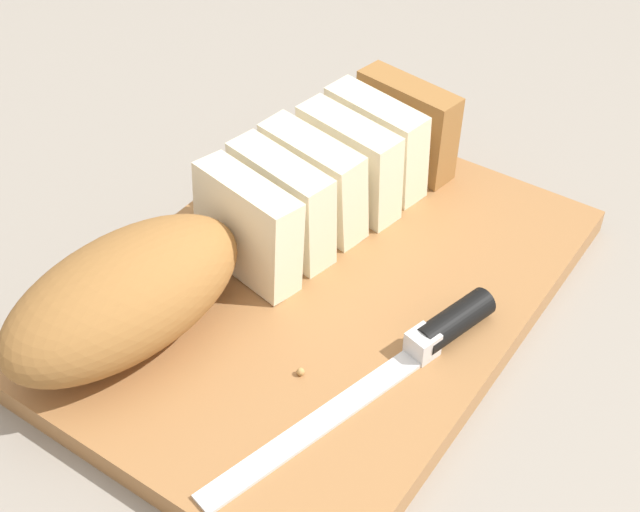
{
  "coord_description": "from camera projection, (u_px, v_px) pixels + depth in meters",
  "views": [
    {
      "loc": [
        -0.41,
        -0.31,
        0.51
      ],
      "look_at": [
        0.0,
        0.0,
        0.05
      ],
      "focal_mm": 49.5,
      "sensor_mm": 36.0,
      "label": 1
    }
  ],
  "objects": [
    {
      "name": "ground_plane",
      "position": [
        320.0,
        303.0,
        0.72
      ],
      "size": [
        3.0,
        3.0,
        0.0
      ],
      "primitive_type": "plane",
      "color": "gray"
    },
    {
      "name": "cutting_board",
      "position": [
        320.0,
        294.0,
        0.71
      ],
      "size": [
        0.45,
        0.33,
        0.02
      ],
      "primitive_type": "cube",
      "rotation": [
        0.0,
        0.0,
        0.04
      ],
      "color": "#9E6B3D",
      "rests_on": "ground_plane"
    },
    {
      "name": "bread_loaf",
      "position": [
        230.0,
        233.0,
        0.69
      ],
      "size": [
        0.43,
        0.16,
        0.09
      ],
      "rotation": [
        0.0,
        0.0,
        -0.13
      ],
      "color": "#996633",
      "rests_on": "cutting_board"
    },
    {
      "name": "bread_knife",
      "position": [
        424.0,
        344.0,
        0.64
      ],
      "size": [
        0.26,
        0.08,
        0.02
      ],
      "rotation": [
        0.0,
        0.0,
        2.92
      ],
      "color": "silver",
      "rests_on": "cutting_board"
    },
    {
      "name": "crumb_near_knife",
      "position": [
        299.0,
        249.0,
        0.73
      ],
      "size": [
        0.01,
        0.01,
        0.01
      ],
      "primitive_type": "sphere",
      "color": "tan",
      "rests_on": "cutting_board"
    },
    {
      "name": "crumb_near_loaf",
      "position": [
        301.0,
        372.0,
        0.63
      ],
      "size": [
        0.01,
        0.01,
        0.01
      ],
      "primitive_type": "sphere",
      "color": "tan",
      "rests_on": "cutting_board"
    }
  ]
}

